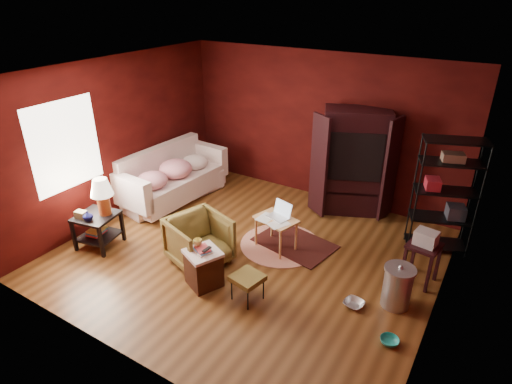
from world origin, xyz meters
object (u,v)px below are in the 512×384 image
sofa (171,180)px  wire_shelving (447,192)px  hamper (204,267)px  armchair (199,239)px  tv_armoire (354,160)px  side_table (99,206)px  laptop_desk (277,221)px

sofa → wire_shelving: (4.80, 0.86, 0.61)m
hamper → sofa: bearing=140.6°
armchair → sofa: bearing=70.0°
sofa → tv_armoire: size_ratio=1.07×
side_table → laptop_desk: size_ratio=1.49×
sofa → armchair: size_ratio=2.50×
side_table → laptop_desk: (2.43, 1.38, -0.21)m
side_table → wire_shelving: (4.63, 2.70, 0.32)m
armchair → tv_armoire: size_ratio=0.43×
sofa → side_table: size_ratio=1.78×
sofa → hamper: bearing=-117.8°
hamper → wire_shelving: size_ratio=0.34×
laptop_desk → wire_shelving: 2.62m
armchair → side_table: bearing=122.4°
sofa → hamper: 2.85m
armchair → tv_armoire: tv_armoire is taller
tv_armoire → wire_shelving: (1.65, -0.51, 0.01)m
sofa → side_table: bearing=-162.9°
armchair → tv_armoire: bearing=-8.0°
sofa → laptop_desk: bearing=-88.4°
laptop_desk → sofa: bearing=-174.0°
side_table → tv_armoire: tv_armoire is taller
hamper → armchair: bearing=134.2°
hamper → side_table: bearing=-179.2°
wire_shelving → sofa: bearing=169.8°
armchair → hamper: bearing=-118.0°
armchair → wire_shelving: size_ratio=0.45×
armchair → hamper: (0.38, -0.40, -0.13)m
armchair → laptop_desk: bearing=-22.1°
sofa → tv_armoire: tv_armoire is taller
tv_armoire → sofa: bearing=179.8°
sofa → laptop_desk: (2.61, -0.46, 0.08)m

